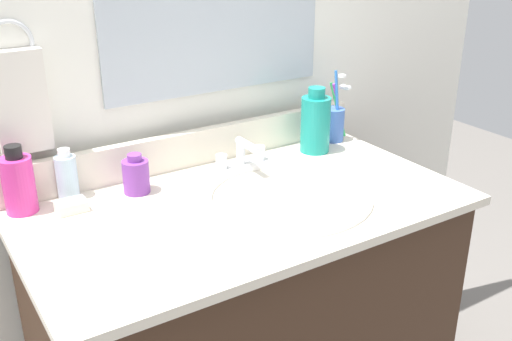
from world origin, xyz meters
name	(u,v)px	position (x,y,z in m)	size (l,w,h in m)	color
countertop	(246,207)	(0.00, 0.00, 0.84)	(0.97, 0.54, 0.02)	beige
backsplash	(192,148)	(0.00, 0.26, 0.89)	(0.97, 0.02, 0.09)	beige
back_wall	(185,224)	(0.00, 0.32, 0.65)	(2.07, 0.04, 1.30)	white
towel_ring	(9,43)	(-0.38, 0.30, 1.19)	(0.10, 0.10, 0.01)	silver
hand_towel	(20,102)	(-0.38, 0.28, 1.07)	(0.11, 0.04, 0.22)	silver
sink_basin	(287,209)	(0.09, -0.03, 0.82)	(0.38, 0.38, 0.11)	white
faucet	(242,159)	(0.09, 0.17, 0.88)	(0.16, 0.10, 0.08)	silver
bottle_cream_purple	(136,176)	(-0.18, 0.18, 0.89)	(0.06, 0.06, 0.09)	#7A3899
bottle_soap_pink	(18,183)	(-0.42, 0.22, 0.91)	(0.07, 0.07, 0.15)	#D8338C
bottle_gel_clear	(67,176)	(-0.32, 0.23, 0.90)	(0.05, 0.05, 0.12)	silver
bottle_mouthwash_teal	(315,123)	(0.32, 0.17, 0.93)	(0.08, 0.08, 0.17)	teal
cup_blue_plastic	(334,123)	(0.42, 0.21, 0.90)	(0.06, 0.06, 0.20)	#3F66B7
soap_bar	(71,206)	(-0.34, 0.16, 0.86)	(0.06, 0.04, 0.02)	white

